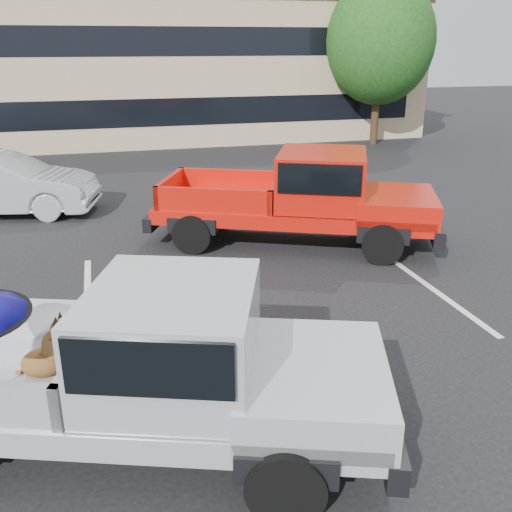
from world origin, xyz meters
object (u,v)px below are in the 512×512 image
Objects in this scene: tree_back at (258,37)px; silver_pickup at (152,361)px; red_pickup at (313,194)px; silver_sedan at (0,184)px; tree_right at (380,41)px.

silver_pickup is (-8.23, -25.56, -3.36)m from tree_back.
red_pickup reaches higher than silver_sedan.
tree_back is 1.10× the size of red_pickup.
silver_pickup is at bearing -151.04° from silver_sedan.
silver_pickup is at bearing -99.55° from red_pickup.
silver_pickup is 7.11m from red_pickup.
tree_right is 1.43× the size of silver_sedan.
tree_right is at bearing 77.15° from silver_pickup.
tree_back is at bearing -22.41° from silver_sedan.
silver_sedan is (-14.08, -7.43, -3.43)m from tree_right.
red_pickup is at bearing 75.63° from silver_pickup.
tree_right is 16.28m from silver_sedan.
silver_sedan is (-11.08, -15.43, -3.63)m from tree_back.
tree_back reaches higher than silver_sedan.
tree_back is 20.39m from red_pickup.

